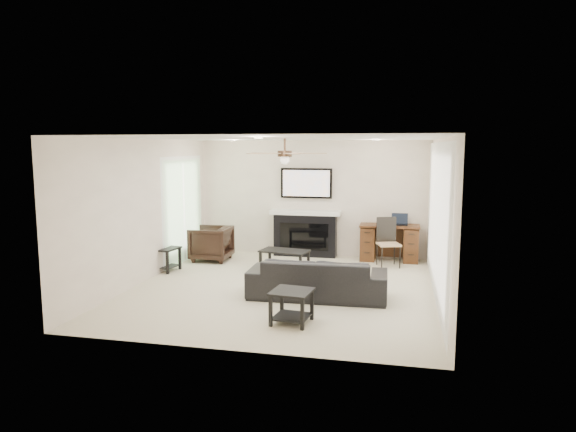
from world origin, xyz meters
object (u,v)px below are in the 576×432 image
fireplace_unit (305,213)px  desk (389,243)px  sofa (318,278)px  armchair (211,243)px  coffee_table (285,260)px

fireplace_unit → desk: (1.80, -0.07, -0.57)m
sofa → armchair: 3.37m
coffee_table → sofa: bearing=-50.2°
desk → armchair: bearing=-167.9°
sofa → desk: 3.11m
sofa → armchair: bearing=-41.3°
coffee_table → armchair: bearing=172.5°
sofa → coffee_table: 1.84m
fireplace_unit → desk: size_ratio=1.57×
sofa → desk: desk is taller
sofa → fireplace_unit: bearing=-77.5°
desk → coffee_table: bearing=-145.5°
desk → sofa: bearing=-109.5°
sofa → coffee_table: bearing=-62.4°
armchair → fireplace_unit: size_ratio=0.41×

